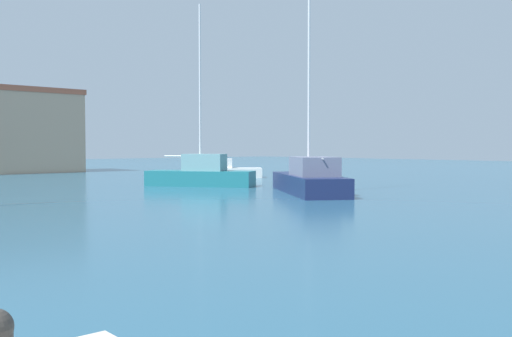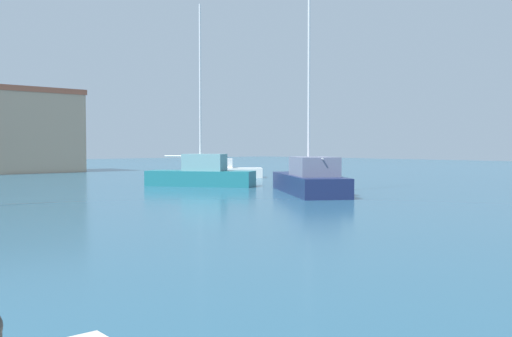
% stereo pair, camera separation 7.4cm
% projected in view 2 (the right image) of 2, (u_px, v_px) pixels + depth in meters
% --- Properties ---
extents(water, '(160.00, 160.00, 0.00)m').
position_uv_depth(water, '(142.00, 196.00, 28.02)').
color(water, '#285670').
rests_on(water, ground).
extents(sailboat_navy_mid_harbor, '(6.23, 8.02, 12.38)m').
position_uv_depth(sailboat_navy_mid_harbor, '(310.00, 179.00, 29.29)').
color(sailboat_navy_mid_harbor, '#19234C').
rests_on(sailboat_navy_mid_harbor, water).
extents(motorboat_white_outer_mooring, '(5.99, 5.19, 1.49)m').
position_uv_depth(motorboat_white_outer_mooring, '(222.00, 171.00, 44.16)').
color(motorboat_white_outer_mooring, white).
rests_on(motorboat_white_outer_mooring, water).
extents(sailboat_teal_inner_mooring, '(5.46, 6.49, 11.15)m').
position_uv_depth(sailboat_teal_inner_mooring, '(201.00, 174.00, 34.82)').
color(sailboat_teal_inner_mooring, '#1E707A').
rests_on(sailboat_teal_inner_mooring, water).
extents(warehouse_block, '(12.97, 7.12, 7.84)m').
position_uv_depth(warehouse_block, '(5.00, 131.00, 52.22)').
color(warehouse_block, tan).
rests_on(warehouse_block, ground).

